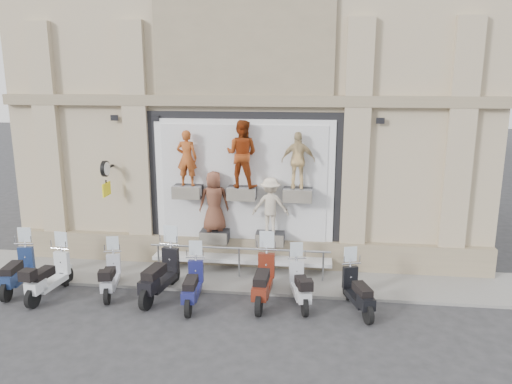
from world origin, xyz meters
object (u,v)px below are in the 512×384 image
scooter_g (300,277)px  scooter_h (358,283)px  clock_sign_bracket (106,174)px  scooter_d (160,265)px  scooter_f (263,271)px  scooter_c (110,269)px  scooter_a (16,263)px  guard_rail (239,263)px  scooter_b (48,268)px  scooter_e (192,277)px

scooter_g → scooter_h: 1.40m
clock_sign_bracket → scooter_d: clock_sign_bracket is taller
clock_sign_bracket → scooter_f: size_ratio=0.50×
scooter_c → scooter_f: bearing=-13.4°
scooter_c → scooter_f: scooter_f is taller
clock_sign_bracket → scooter_h: 7.59m
scooter_d → clock_sign_bracket: bearing=147.6°
scooter_c → scooter_d: (1.33, -0.02, 0.16)m
scooter_f → scooter_c: bearing=-178.6°
scooter_d → scooter_c: bearing=-172.0°
scooter_a → scooter_d: (3.84, 0.08, 0.08)m
guard_rail → clock_sign_bracket: bearing=173.2°
scooter_f → scooter_g: bearing=1.9°
scooter_b → scooter_e: size_ratio=1.05×
clock_sign_bracket → scooter_a: (-1.75, -1.91, -2.03)m
scooter_c → scooter_g: size_ratio=0.97×
scooter_a → scooter_b: size_ratio=1.00×
scooter_e → scooter_f: bearing=6.9°
clock_sign_bracket → scooter_b: (-0.73, -2.15, -2.03)m
scooter_b → scooter_c: size_ratio=1.12×
clock_sign_bracket → scooter_d: size_ratio=0.49×
guard_rail → scooter_e: scooter_e is taller
scooter_c → scooter_h: bearing=-15.2°
guard_rail → clock_sign_bracket: clock_sign_bracket is taller
scooter_b → scooter_g: bearing=9.1°
scooter_e → scooter_g: 2.64m
scooter_d → scooter_f: 2.63m
scooter_b → scooter_d: bearing=12.5°
clock_sign_bracket → scooter_a: 3.30m
scooter_b → scooter_c: (1.49, 0.34, -0.08)m
scooter_b → scooter_f: bearing=9.5°
scooter_c → scooter_h: size_ratio=0.96×
scooter_d → scooter_h: (4.93, -0.19, -0.13)m
scooter_a → scooter_b: 1.05m
scooter_a → scooter_c: (2.51, 0.10, -0.08)m
scooter_g → scooter_h: scooter_h is taller
scooter_d → scooter_b: bearing=-164.7°
scooter_d → scooter_f: scooter_d is taller
scooter_c → clock_sign_bracket: bearing=99.4°
guard_rail → scooter_a: size_ratio=2.68×
guard_rail → scooter_g: scooter_g is taller
guard_rail → scooter_g: (1.73, -1.34, 0.24)m
scooter_d → scooter_h: size_ratio=1.19×
scooter_b → guard_rail: bearing=26.0°
scooter_f → scooter_e: bearing=-166.9°
guard_rail → scooter_g: size_ratio=2.90×
scooter_c → scooter_e: size_ratio=0.94×
guard_rail → scooter_f: scooter_f is taller
clock_sign_bracket → scooter_b: clock_sign_bracket is taller
scooter_d → scooter_e: 0.99m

